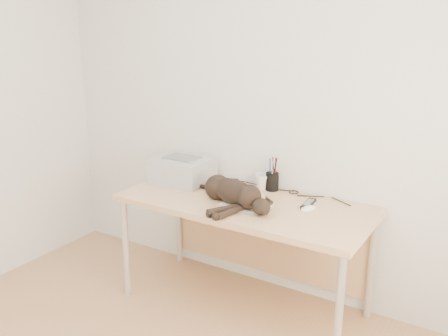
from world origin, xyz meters
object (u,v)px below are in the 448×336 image
Objects in this scene: cat at (231,193)px; mug at (263,182)px; mouse at (308,207)px; pen_cup at (272,181)px; desk at (251,217)px; printer at (182,170)px.

cat is 0.36m from mug.
cat is 6.36× the size of mouse.
mouse is (0.45, 0.16, -0.05)m from cat.
pen_cup is at bearing 8.58° from mug.
desk is 14.47× the size of mug.
mug is (0.55, 0.16, -0.04)m from printer.
mug is 1.01× the size of mouse.
cat is at bearing -138.27° from mouse.
desk is 0.27m from mug.
desk is 2.30× the size of cat.
printer is 3.56× the size of mug.
pen_cup reaches higher than mug.
pen_cup is 0.41m from mouse.
desk is at bearing -158.14° from mouse.
desk is 0.61m from printer.
mug is 0.07m from pen_cup.
mouse is at bearing -25.30° from mug.
pen_cup is (0.07, 0.01, 0.01)m from mug.
desk is 0.27m from cat.
mouse is at bearing -0.19° from desk.
desk is at bearing 90.78° from cat.
printer is (-0.57, 0.03, 0.22)m from desk.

